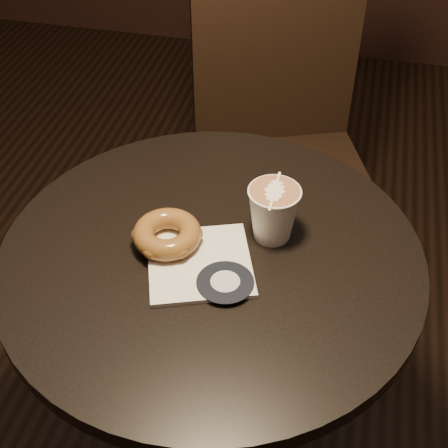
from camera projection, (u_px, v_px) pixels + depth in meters
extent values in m
cylinder|color=black|center=(211.00, 257.00, 1.03)|extent=(0.70, 0.70, 0.03)
cylinder|color=black|center=(214.00, 382.00, 1.28)|extent=(0.07, 0.07, 0.70)
cube|color=black|center=(285.00, 181.00, 1.61)|extent=(0.55, 0.55, 0.04)
cube|color=black|center=(277.00, 37.00, 1.54)|extent=(0.41, 0.19, 0.57)
cylinder|color=black|center=(225.00, 302.00, 1.61)|extent=(0.04, 0.04, 0.47)
cylinder|color=black|center=(359.00, 287.00, 1.65)|extent=(0.04, 0.04, 0.47)
cylinder|color=black|center=(209.00, 212.00, 1.88)|extent=(0.04, 0.04, 0.47)
cylinder|color=black|center=(324.00, 201.00, 1.91)|extent=(0.04, 0.04, 0.47)
cube|color=white|center=(200.00, 263.00, 1.00)|extent=(0.21, 0.21, 0.01)
torus|color=brown|center=(167.00, 234.00, 1.02)|extent=(0.11, 0.11, 0.04)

